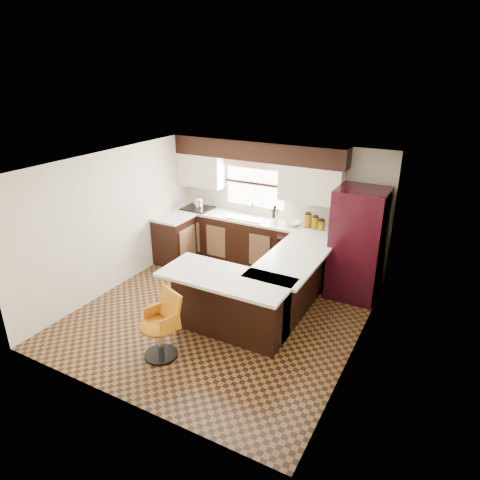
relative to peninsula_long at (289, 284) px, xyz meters
The scene contains 30 objects.
floor 1.18m from the peninsula_long, 145.22° to the right, with size 4.40×4.40×0.00m, color #49301A.
ceiling 2.24m from the peninsula_long, 145.22° to the right, with size 4.40×4.40×0.00m, color silver.
wall_back 1.96m from the peninsula_long, 119.74° to the left, with size 4.40×4.40×0.00m, color beige.
wall_front 3.06m from the peninsula_long, 107.67° to the right, with size 4.40×4.40×0.00m, color beige.
wall_left 3.15m from the peninsula_long, 168.23° to the right, with size 4.40×4.40×0.00m, color beige.
wall_right 1.55m from the peninsula_long, 27.51° to the right, with size 4.40×4.40×0.00m, color beige.
base_cab_back 1.86m from the peninsula_long, 136.64° to the left, with size 3.30×0.60×0.90m, color black.
base_cab_left 2.77m from the peninsula_long, 166.97° to the left, with size 0.60×0.70×0.90m, color black.
counter_back 1.92m from the peninsula_long, 136.64° to the left, with size 3.30×0.60×0.04m, color silver.
counter_left 2.81m from the peninsula_long, 166.97° to the left, with size 0.60×0.70×0.04m, color silver.
soffit 2.60m from the peninsula_long, 132.88° to the left, with size 3.40×0.35×0.36m, color black.
upper_cab_left 3.15m from the peninsula_long, 150.95° to the left, with size 0.94×0.35×0.64m, color beige.
upper_cab_right 1.90m from the peninsula_long, 98.93° to the left, with size 1.14×0.35×0.64m, color beige.
window_pane 2.36m from the peninsula_long, 132.00° to the left, with size 1.20×0.02×0.90m, color white.
valance 2.54m from the peninsula_long, 132.74° to the left, with size 1.30×0.06×0.18m, color #D19B93.
sink 1.95m from the peninsula_long, 138.13° to the left, with size 0.75×0.45×0.03m, color #B2B2B7.
dishwasher 1.05m from the peninsula_long, 109.47° to the left, with size 0.58×0.03×0.78m, color black.
cooktop 2.89m from the peninsula_long, 153.80° to the left, with size 0.58×0.50×0.03m, color black.
peninsula_long is the anchor object (origin of this frame).
peninsula_return 1.11m from the peninsula_long, 118.30° to the right, with size 1.65×0.60×0.90m, color black.
counter_pen_long 0.48m from the peninsula_long, ahead, with size 0.84×1.95×0.04m, color silver.
counter_pen_return 1.29m from the peninsula_long, 117.10° to the right, with size 1.89×0.84×0.04m, color silver.
refrigerator 1.34m from the peninsula_long, 51.52° to the left, with size 0.80×0.77×1.87m, color black.
bar_chair 2.21m from the peninsula_long, 118.73° to the right, with size 0.50×0.50×0.93m, color #BF6D0F, non-canonical shape.
kettle 2.88m from the peninsula_long, 153.47° to the left, with size 0.19×0.19×0.26m, color silver, non-canonical shape.
percolator 1.66m from the peninsula_long, 123.63° to the left, with size 0.15×0.15×0.29m, color silver.
mixing_bowl 1.46m from the peninsula_long, 111.01° to the left, with size 0.28×0.28×0.07m, color white.
canister_large 1.45m from the peninsula_long, 99.06° to the left, with size 0.13×0.13×0.25m, color #805C09.
canister_med 1.43m from the peninsula_long, 92.95° to the left, with size 0.13×0.13×0.22m, color #805C09.
canister_small 1.42m from the peninsula_long, 87.85° to the left, with size 0.12×0.12×0.17m, color #805C09.
Camera 1 is at (3.06, -5.01, 3.67)m, focal length 32.00 mm.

